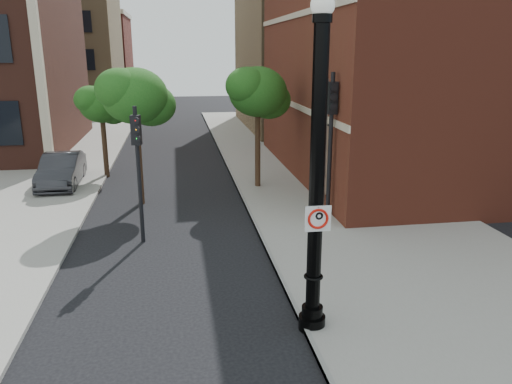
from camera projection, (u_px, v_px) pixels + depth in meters
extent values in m
plane|color=black|center=(212.00, 343.00, 10.56)|extent=(120.00, 120.00, 0.00)
cube|color=gray|center=(337.00, 196.00, 20.96)|extent=(8.00, 60.00, 0.12)
cube|color=gray|center=(16.00, 167.00, 26.26)|extent=(10.00, 50.00, 0.12)
cube|color=gray|center=(244.00, 200.00, 20.35)|extent=(0.10, 60.00, 0.14)
cube|color=maroon|center=(511.00, 50.00, 24.67)|extent=(22.00, 16.00, 12.00)
cube|color=black|center=(321.00, 157.00, 19.32)|extent=(0.08, 1.40, 2.40)
cube|color=beige|center=(293.00, 105.00, 23.67)|extent=(0.06, 16.00, 0.25)
cube|color=beige|center=(295.00, 15.00, 22.57)|extent=(0.06, 16.00, 0.25)
cube|color=beige|center=(35.00, 28.00, 23.73)|extent=(0.40, 0.40, 14.00)
cube|color=#937650|center=(55.00, 50.00, 48.88)|extent=(12.00, 12.00, 12.00)
cube|color=maroon|center=(81.00, 59.00, 62.45)|extent=(12.00, 12.00, 10.00)
cube|color=#937650|center=(383.00, 37.00, 39.60)|extent=(22.00, 14.00, 14.00)
cylinder|color=black|center=(312.00, 322.00, 11.05)|extent=(0.59, 0.59, 0.32)
cylinder|color=black|center=(312.00, 312.00, 10.98)|extent=(0.47, 0.47, 0.26)
cylinder|color=black|center=(317.00, 182.00, 10.17)|extent=(0.32, 0.32, 6.14)
torus|color=black|center=(313.00, 276.00, 10.75)|extent=(0.42, 0.42, 0.06)
cylinder|color=black|center=(322.00, 18.00, 9.31)|extent=(0.38, 0.38, 0.16)
sphere|color=silver|center=(323.00, 5.00, 9.25)|extent=(0.47, 0.47, 0.47)
cube|color=white|center=(318.00, 219.00, 10.20)|extent=(0.55, 0.03, 0.55)
cube|color=black|center=(318.00, 207.00, 10.13)|extent=(0.55, 0.01, 0.05)
cube|color=black|center=(318.00, 230.00, 10.27)|extent=(0.55, 0.01, 0.05)
cube|color=black|center=(306.00, 219.00, 10.17)|extent=(0.05, 0.01, 0.55)
cube|color=black|center=(330.00, 218.00, 10.24)|extent=(0.05, 0.01, 0.55)
torus|color=red|center=(318.00, 219.00, 10.20)|extent=(0.44, 0.06, 0.44)
cube|color=red|center=(318.00, 219.00, 10.20)|extent=(0.31, 0.01, 0.31)
cube|color=black|center=(316.00, 219.00, 10.20)|extent=(0.05, 0.01, 0.26)
torus|color=black|center=(319.00, 216.00, 10.19)|extent=(0.17, 0.05, 0.17)
cylinder|color=black|center=(318.00, 207.00, 10.14)|extent=(0.03, 0.02, 0.03)
imported|color=#28282D|center=(62.00, 170.00, 22.60)|extent=(1.67, 4.53, 1.48)
cylinder|color=black|center=(139.00, 176.00, 15.56)|extent=(0.13, 0.13, 4.36)
cube|color=black|center=(136.00, 130.00, 15.16)|extent=(0.33, 0.31, 0.91)
sphere|color=#E50505|center=(136.00, 120.00, 14.95)|extent=(0.16, 0.16, 0.16)
sphere|color=#FF8C00|center=(137.00, 129.00, 15.02)|extent=(0.16, 0.16, 0.16)
sphere|color=#00E519|center=(137.00, 138.00, 15.09)|extent=(0.16, 0.16, 0.16)
cylinder|color=black|center=(330.00, 148.00, 17.65)|extent=(0.15, 0.15, 5.27)
cube|color=black|center=(332.00, 98.00, 17.17)|extent=(0.34, 0.32, 1.10)
sphere|color=#E50505|center=(334.00, 87.00, 16.90)|extent=(0.20, 0.20, 0.20)
sphere|color=#FF8C00|center=(334.00, 97.00, 16.99)|extent=(0.20, 0.20, 0.20)
sphere|color=#00E519|center=(333.00, 107.00, 17.08)|extent=(0.20, 0.20, 0.20)
cylinder|color=#999999|center=(325.00, 149.00, 18.23)|extent=(0.10, 0.10, 5.03)
cylinder|color=#331E14|center=(139.00, 155.00, 19.64)|extent=(0.24, 0.24, 4.01)
ellipsoid|color=#154813|center=(135.00, 96.00, 19.02)|extent=(2.52, 2.52, 2.14)
ellipsoid|color=#154813|center=(151.00, 105.00, 19.65)|extent=(1.95, 1.95, 1.66)
ellipsoid|color=#154813|center=(119.00, 89.00, 18.53)|extent=(1.83, 1.83, 1.56)
cylinder|color=#331E14|center=(105.00, 143.00, 24.02)|extent=(0.24, 0.24, 3.31)
ellipsoid|color=#154813|center=(101.00, 104.00, 23.51)|extent=(2.08, 2.08, 1.77)
ellipsoid|color=#154813|center=(113.00, 110.00, 24.03)|extent=(1.61, 1.61, 1.36)
ellipsoid|color=#154813|center=(90.00, 100.00, 23.11)|extent=(1.51, 1.51, 1.28)
cylinder|color=#331E14|center=(258.00, 144.00, 21.89)|extent=(0.24, 0.24, 3.99)
ellipsoid|color=#154813|center=(258.00, 92.00, 21.27)|extent=(2.51, 2.51, 2.13)
ellipsoid|color=#154813|center=(269.00, 100.00, 21.90)|extent=(1.94, 1.94, 1.65)
ellipsoid|color=#154813|center=(247.00, 86.00, 20.79)|extent=(1.82, 1.82, 1.55)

